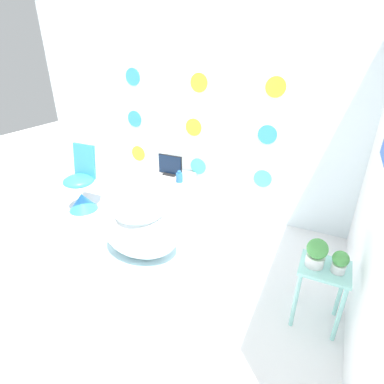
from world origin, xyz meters
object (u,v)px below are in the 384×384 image
chair (81,191)px  potted_plant_left (317,252)px  tv (170,166)px  bathtub (141,231)px  vase (179,177)px  potted_plant_right (340,262)px

chair → potted_plant_left: bearing=-11.6°
chair → tv: chair is taller
bathtub → potted_plant_left: bearing=-5.5°
tv → vase: 0.28m
tv → vase: size_ratio=2.33×
chair → potted_plant_right: size_ratio=5.05×
potted_plant_left → bathtub: bearing=174.5°
tv → potted_plant_left: bearing=-31.5°
bathtub → chair: (-1.28, 0.45, 0.01)m
potted_plant_left → potted_plant_right: bearing=0.4°
chair → potted_plant_right: 3.22m
chair → vase: (1.30, 0.39, 0.29)m
vase → potted_plant_left: 1.97m
bathtub → chair: chair is taller
bathtub → chair: bearing=160.6°
bathtub → vase: 0.90m
chair → vase: chair is taller
bathtub → potted_plant_right: 1.91m
potted_plant_left → tv: bearing=148.5°
tv → potted_plant_right: (2.07, -1.17, 0.02)m
chair → vase: 1.38m
chair → tv: (1.08, 0.55, 0.34)m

